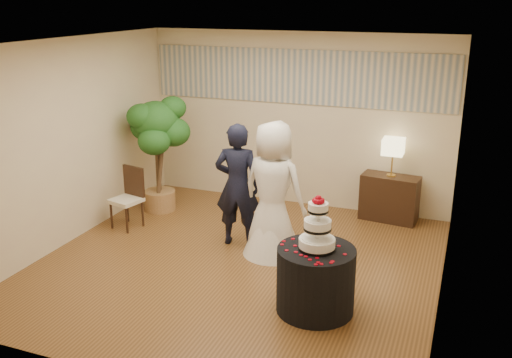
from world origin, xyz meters
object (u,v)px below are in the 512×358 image
at_px(groom, 238,185).
at_px(side_chair, 126,199).
at_px(ficus_tree, 158,154).
at_px(wedding_cake, 318,223).
at_px(console, 389,198).
at_px(table_lamp, 392,157).
at_px(cake_table, 316,280).
at_px(bride, 273,190).

xyz_separation_m(groom, side_chair, (-1.77, -0.06, -0.40)).
bearing_deg(ficus_tree, groom, -24.38).
bearing_deg(wedding_cake, console, 83.24).
bearing_deg(side_chair, table_lamp, 38.61).
relative_size(groom, table_lamp, 2.97).
bearing_deg(cake_table, bride, 127.13).
height_order(bride, table_lamp, bride).
distance_m(bride, ficus_tree, 2.43).
height_order(groom, wedding_cake, groom).
distance_m(cake_table, side_chair, 3.49).
bearing_deg(side_chair, cake_table, -8.28).
bearing_deg(table_lamp, ficus_tree, -166.01).
distance_m(groom, wedding_cake, 2.01).
bearing_deg(side_chair, wedding_cake, -8.28).
bearing_deg(cake_table, wedding_cake, 0.00).
xyz_separation_m(bride, console, (1.27, 1.78, -0.55)).
bearing_deg(groom, wedding_cake, 127.58).
height_order(ficus_tree, side_chair, ficus_tree).
distance_m(bride, cake_table, 1.61).
relative_size(groom, cake_table, 2.02).
relative_size(groom, console, 2.01).
bearing_deg(ficus_tree, cake_table, -33.68).
distance_m(groom, console, 2.51).
bearing_deg(table_lamp, groom, -138.12).
xyz_separation_m(wedding_cake, table_lamp, (0.35, 2.99, -0.04)).
bearing_deg(groom, side_chair, -8.12).
distance_m(cake_table, table_lamp, 3.08).
relative_size(wedding_cake, console, 0.71).
relative_size(groom, side_chair, 1.89).
height_order(groom, side_chair, groom).
bearing_deg(bride, cake_table, 137.11).
bearing_deg(console, table_lamp, 0.00).
xyz_separation_m(groom, table_lamp, (1.83, 1.64, 0.14)).
xyz_separation_m(wedding_cake, console, (0.35, 2.99, -0.68)).
relative_size(cake_table, table_lamp, 1.47).
height_order(bride, cake_table, bride).
bearing_deg(console, ficus_tree, -159.31).
distance_m(bride, side_chair, 2.38).
height_order(console, table_lamp, table_lamp).
distance_m(ficus_tree, side_chair, 0.96).
relative_size(console, table_lamp, 1.48).
distance_m(wedding_cake, side_chair, 3.54).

